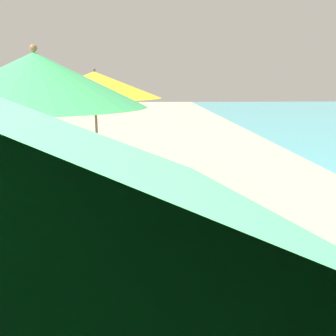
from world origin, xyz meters
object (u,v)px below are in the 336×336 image
lounger_second_shoreside (151,238)px  lounger_farthest_shoreside (140,170)px  cooler_box (3,251)px  umbrella_second (36,81)px  umbrella_farthest (95,85)px

lounger_second_shoreside → lounger_farthest_shoreside: bearing=95.1°
lounger_second_shoreside → cooler_box: lounger_second_shoreside is taller
lounger_second_shoreside → cooler_box: 1.82m
umbrella_second → lounger_second_shoreside: (0.93, 1.13, -1.89)m
umbrella_farthest → lounger_farthest_shoreside: (0.80, 1.02, -1.88)m
lounger_farthest_shoreside → cooler_box: size_ratio=2.51×
lounger_farthest_shoreside → cooler_box: 4.20m
lounger_second_shoreside → lounger_farthest_shoreside: lounger_second_shoreside is taller
umbrella_farthest → cooler_box: (-0.81, -2.86, -1.95)m
cooler_box → umbrella_second: bearing=-52.5°
umbrella_second → lounger_second_shoreside: bearing=50.5°
umbrella_second → lounger_farthest_shoreside: umbrella_second is taller
lounger_farthest_shoreside → cooler_box: (-1.61, -3.88, -0.07)m
lounger_farthest_shoreside → umbrella_farthest: bearing=-119.0°
umbrella_second → umbrella_farthest: (-0.08, 4.01, -0.08)m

